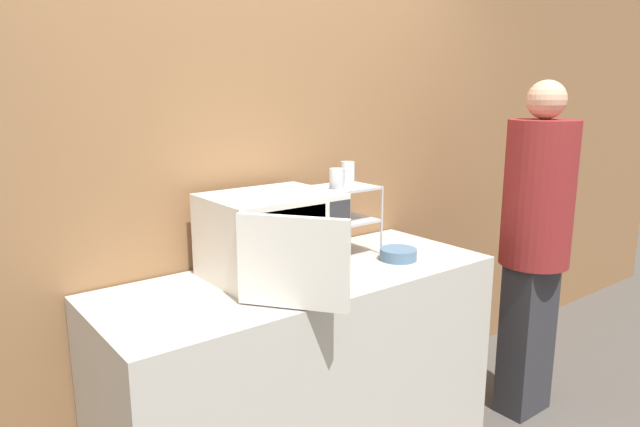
# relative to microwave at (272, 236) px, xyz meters

# --- Properties ---
(wall_back) EXTENTS (8.00, 0.06, 2.60)m
(wall_back) POSITION_rel_microwave_xyz_m (0.11, 0.31, 0.21)
(wall_back) COLOR olive
(wall_back) RESTS_ON ground_plane
(counter) EXTENTS (1.70, 0.67, 0.92)m
(counter) POSITION_rel_microwave_xyz_m (0.11, -0.06, -0.63)
(counter) COLOR #B7B2A8
(counter) RESTS_ON ground_plane
(microwave) EXTENTS (0.54, 0.74, 0.34)m
(microwave) POSITION_rel_microwave_xyz_m (0.00, 0.00, 0.00)
(microwave) COLOR silver
(microwave) RESTS_ON counter
(dish_rack) EXTENTS (0.28, 0.24, 0.32)m
(dish_rack) POSITION_rel_microwave_xyz_m (0.44, 0.08, 0.06)
(dish_rack) COLOR #B2B2B7
(dish_rack) RESTS_ON counter
(glass_front_left) EXTENTS (0.07, 0.07, 0.10)m
(glass_front_left) POSITION_rel_microwave_xyz_m (0.34, 0.00, 0.20)
(glass_front_left) COLOR silver
(glass_front_left) RESTS_ON dish_rack
(glass_back_right) EXTENTS (0.07, 0.07, 0.10)m
(glass_back_right) POSITION_rel_microwave_xyz_m (0.53, 0.16, 0.20)
(glass_back_right) COLOR silver
(glass_back_right) RESTS_ON dish_rack
(bowl) EXTENTS (0.17, 0.17, 0.05)m
(bowl) POSITION_rel_microwave_xyz_m (0.57, -0.15, -0.15)
(bowl) COLOR slate
(bowl) RESTS_ON counter
(person) EXTENTS (0.34, 0.34, 1.71)m
(person) POSITION_rel_microwave_xyz_m (1.32, -0.37, -0.12)
(person) COLOR #2D2D33
(person) RESTS_ON ground_plane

